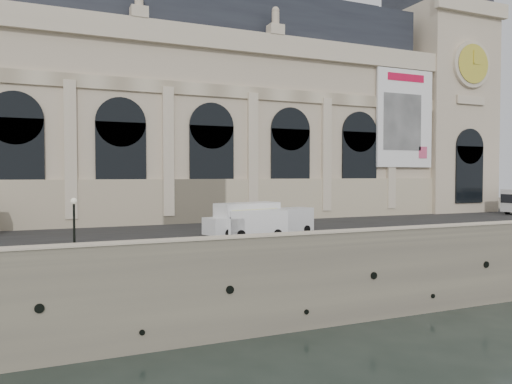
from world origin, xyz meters
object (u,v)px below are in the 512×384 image
at_px(van_b, 254,223).
at_px(lamp_left, 74,229).
at_px(box_truck, 244,219).
at_px(van_c, 284,221).

relative_size(van_b, lamp_left, 1.39).
bearing_deg(van_b, box_truck, 102.23).
distance_m(van_b, lamp_left, 16.82).
bearing_deg(box_truck, van_b, -77.77).
xyz_separation_m(van_b, box_truck, (-0.34, 1.55, 0.27)).
xyz_separation_m(van_c, box_truck, (-3.84, 0.55, 0.26)).
bearing_deg(lamp_left, van_c, 22.17).
height_order(box_truck, lamp_left, lamp_left).
distance_m(van_c, lamp_left, 20.43).
height_order(van_c, box_truck, box_truck).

